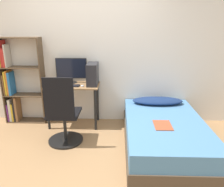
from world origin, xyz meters
TOP-DOWN VIEW (x-y plane):
  - ground_plane at (0.00, 0.00)m, footprint 14.00×14.00m
  - wall_back at (0.00, 1.49)m, footprint 8.00×0.05m
  - desk at (-0.26, 1.22)m, footprint 0.93×0.51m
  - bookshelf at (-1.34, 1.34)m, footprint 0.74×0.25m
  - office_chair at (-0.29, 0.53)m, footprint 0.54×0.54m
  - bed at (1.24, 0.50)m, footprint 1.17×1.93m
  - pillow at (1.24, 1.21)m, footprint 0.89×0.36m
  - magazine at (1.17, 0.32)m, footprint 0.24×0.32m
  - monitor at (-0.30, 1.36)m, footprint 0.56×0.19m
  - keyboard at (-0.30, 1.11)m, footprint 0.35×0.13m
  - pc_tower at (0.09, 1.24)m, footprint 0.18×0.41m
  - mouse at (-0.08, 1.11)m, footprint 0.06×0.09m
  - phone at (-0.65, 1.24)m, footprint 0.07×0.14m

SIDE VIEW (x-z plane):
  - ground_plane at x=0.00m, z-range 0.00..0.00m
  - bed at x=1.24m, z-range 0.00..0.43m
  - office_chair at x=-0.29m, z-range -0.12..0.97m
  - magazine at x=1.17m, z-range 0.43..0.44m
  - pillow at x=1.24m, z-range 0.43..0.54m
  - desk at x=-0.26m, z-range 0.23..1.00m
  - bookshelf at x=-1.34m, z-range -0.07..1.50m
  - phone at x=-0.65m, z-range 0.76..0.77m
  - keyboard at x=-0.30m, z-range 0.76..0.78m
  - mouse at x=-0.08m, z-range 0.76..0.78m
  - pc_tower at x=0.09m, z-range 0.76..1.14m
  - monitor at x=-0.30m, z-range 0.78..1.23m
  - wall_back at x=0.00m, z-range 0.00..2.50m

